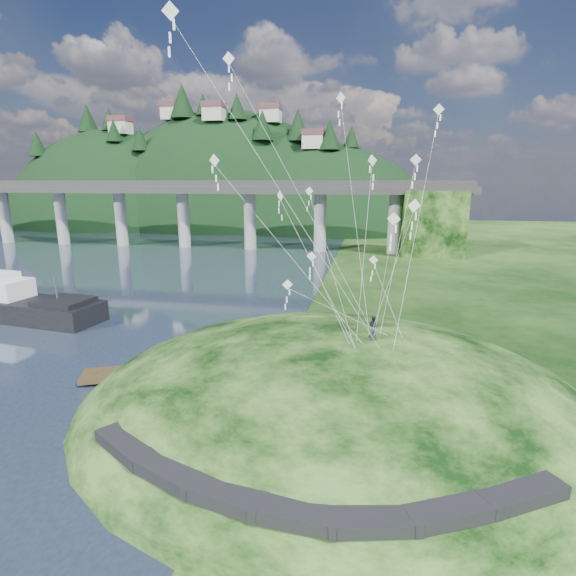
# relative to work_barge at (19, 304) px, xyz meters

# --- Properties ---
(ground) EXTENTS (320.00, 320.00, 0.00)m
(ground) POSITION_rel_work_barge_xyz_m (27.88, -15.19, -1.66)
(ground) COLOR black
(ground) RESTS_ON ground
(grass_hill) EXTENTS (36.00, 32.00, 13.00)m
(grass_hill) POSITION_rel_work_barge_xyz_m (35.88, -13.19, -3.16)
(grass_hill) COLOR black
(grass_hill) RESTS_ON ground
(footpath) EXTENTS (22.29, 5.84, 0.83)m
(footpath) POSITION_rel_work_barge_xyz_m (35.34, -24.93, 0.43)
(footpath) COLOR black
(footpath) RESTS_ON ground
(bridge) EXTENTS (160.00, 11.00, 15.00)m
(bridge) POSITION_rel_work_barge_xyz_m (1.42, 54.88, 8.05)
(bridge) COLOR #2D2B2B
(bridge) RESTS_ON ground
(far_ridge) EXTENTS (153.00, 70.00, 94.50)m
(far_ridge) POSITION_rel_work_barge_xyz_m (-15.70, 106.98, -9.09)
(far_ridge) COLOR black
(far_ridge) RESTS_ON ground
(work_barge) EXTENTS (19.38, 7.53, 6.61)m
(work_barge) POSITION_rel_work_barge_xyz_m (0.00, 0.00, 0.00)
(work_barge) COLOR black
(work_barge) RESTS_ON ground
(wooden_dock) EXTENTS (14.66, 7.90, 1.06)m
(wooden_dock) POSITION_rel_work_barge_xyz_m (23.71, -10.61, -1.19)
(wooden_dock) COLOR #342615
(wooden_dock) RESTS_ON ground
(kite_flyers) EXTENTS (0.98, 3.69, 1.59)m
(kite_flyers) POSITION_rel_work_barge_xyz_m (38.26, -11.62, 4.02)
(kite_flyers) COLOR #23252E
(kite_flyers) RESTS_ON ground
(kite_swarm) EXTENTS (15.60, 14.31, 17.76)m
(kite_swarm) POSITION_rel_work_barge_xyz_m (34.76, -9.50, 13.99)
(kite_swarm) COLOR white
(kite_swarm) RESTS_ON ground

